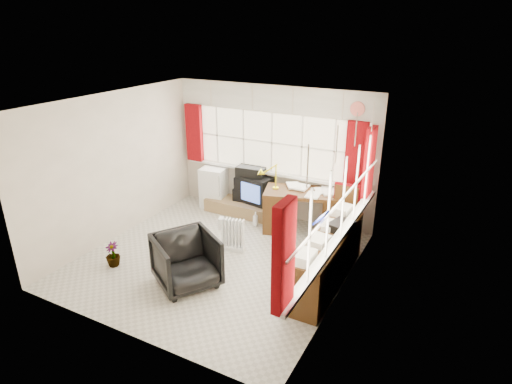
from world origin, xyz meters
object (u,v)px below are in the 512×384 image
(tv_bench, at_px, (240,207))
(mini_fridge, at_px, (215,187))
(desk, at_px, (302,209))
(crt_tv, at_px, (259,189))
(radiator, at_px, (233,238))
(task_chair, at_px, (344,214))
(credenza, at_px, (326,258))
(office_chair, at_px, (186,261))
(desk_lamp, at_px, (276,171))

(tv_bench, bearing_deg, mini_fridge, 172.94)
(desk, relative_size, crt_tv, 2.21)
(radiator, height_order, tv_bench, radiator)
(task_chair, bearing_deg, radiator, -145.26)
(crt_tv, bearing_deg, credenza, -40.93)
(tv_bench, height_order, mini_fridge, mini_fridge)
(office_chair, distance_m, crt_tv, 2.69)
(office_chair, height_order, crt_tv, crt_tv)
(office_chair, distance_m, credenza, 1.99)
(tv_bench, bearing_deg, credenza, -33.70)
(crt_tv, bearing_deg, office_chair, -85.14)
(desk, distance_m, credenza, 1.65)
(desk_lamp, relative_size, crt_tv, 0.70)
(task_chair, bearing_deg, desk_lamp, 178.46)
(task_chair, bearing_deg, mini_fridge, 172.61)
(radiator, relative_size, tv_bench, 0.40)
(radiator, relative_size, mini_fridge, 0.69)
(credenza, distance_m, crt_tv, 2.59)
(desk_lamp, height_order, mini_fridge, desk_lamp)
(desk, xyz_separation_m, tv_bench, (-1.36, 0.15, -0.30))
(task_chair, height_order, crt_tv, task_chair)
(radiator, distance_m, mini_fridge, 1.92)
(office_chair, height_order, tv_bench, office_chair)
(crt_tv, bearing_deg, desk, -17.44)
(desk_lamp, xyz_separation_m, radiator, (-0.25, -1.09, -0.86))
(task_chair, height_order, credenza, task_chair)
(desk, relative_size, tv_bench, 1.05)
(office_chair, bearing_deg, tv_bench, 44.69)
(desk_lamp, bearing_deg, crt_tv, 142.51)
(desk, bearing_deg, office_chair, -109.03)
(crt_tv, relative_size, mini_fridge, 0.81)
(radiator, relative_size, crt_tv, 0.85)
(desk_lamp, bearing_deg, tv_bench, 164.15)
(mini_fridge, bearing_deg, crt_tv, 5.71)
(mini_fridge, bearing_deg, credenza, -28.69)
(desk, distance_m, desk_lamp, 0.83)
(office_chair, bearing_deg, crt_tv, 37.15)
(desk, distance_m, office_chair, 2.49)
(credenza, relative_size, mini_fridge, 2.43)
(office_chair, relative_size, radiator, 1.49)
(desk, bearing_deg, tv_bench, 173.72)
(radiator, bearing_deg, desk_lamp, 77.20)
(crt_tv, bearing_deg, desk_lamp, -37.49)
(credenza, bearing_deg, crt_tv, 139.07)
(desk_lamp, xyz_separation_m, task_chair, (1.28, -0.03, -0.53))
(task_chair, bearing_deg, tv_bench, 172.51)
(crt_tv, xyz_separation_m, mini_fridge, (-0.97, -0.10, -0.10))
(desk, bearing_deg, desk_lamp, -168.43)
(desk, bearing_deg, mini_fridge, 173.47)
(mini_fridge, bearing_deg, task_chair, -7.39)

